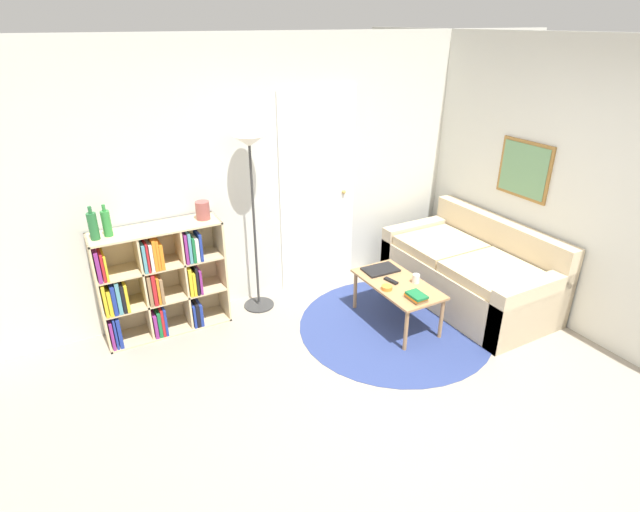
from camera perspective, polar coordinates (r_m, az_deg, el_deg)
The scene contains 16 objects.
ground_plane at distance 3.96m, azimuth 11.09°, elevation -17.93°, with size 14.00×14.00×0.00m, color gray.
wall_back at distance 5.08m, azimuth -4.43°, elevation 9.36°, with size 7.11×0.11×2.60m.
wall_right at distance 5.41m, azimuth 21.83°, elevation 8.74°, with size 0.08×5.31×2.60m.
rug at distance 4.93m, azimuth 8.52°, elevation -7.89°, with size 1.84×1.84×0.01m.
bookshelf at distance 4.80m, azimuth -18.07°, elevation -2.78°, with size 1.13×0.34×1.04m.
floor_lamp at distance 4.67m, azimuth -7.89°, elevation 9.48°, with size 0.31×0.31×1.76m.
couch at distance 5.44m, azimuth 17.01°, elevation -1.88°, with size 0.94×1.77×0.83m.
coffee_table at distance 4.80m, azimuth 8.84°, elevation -3.57°, with size 0.49×0.91×0.43m.
laptop at distance 4.98m, azimuth 6.93°, elevation -1.55°, with size 0.35×0.24×0.02m.
bowl at distance 4.64m, azimuth 7.65°, elevation -3.61°, with size 0.10×0.10×0.04m.
book_stack_on_table at distance 4.52m, azimuth 10.95°, elevation -4.59°, with size 0.13×0.19×0.06m.
cup at distance 4.79m, azimuth 10.92°, elevation -2.55°, with size 0.07×0.07×0.09m.
remote at distance 4.78m, azimuth 8.12°, elevation -2.83°, with size 0.07×0.16×0.02m.
bottle_left at distance 4.49m, azimuth -24.50°, elevation 3.16°, with size 0.08×0.08×0.29m.
bottle_middle at distance 4.52m, azimuth -23.21°, elevation 3.49°, with size 0.07×0.07×0.28m.
vase_on_shelf at distance 4.65m, azimuth -13.26°, elevation 5.10°, with size 0.13×0.13×0.17m.
Camera 1 is at (-2.00, -2.11, 2.69)m, focal length 28.00 mm.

